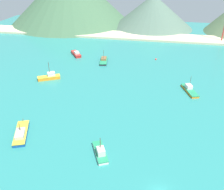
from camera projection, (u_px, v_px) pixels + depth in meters
name	position (u px, v px, depth m)	size (l,w,h in m)	color
ground	(162.00, 116.00, 77.67)	(260.00, 280.00, 0.50)	teal
fishing_boat_0	(76.00, 54.00, 126.45)	(7.86, 9.60, 2.33)	red
fishing_boat_1	(100.00, 152.00, 61.66)	(5.84, 8.52, 5.36)	silver
fishing_boat_2	(190.00, 90.00, 91.55)	(5.97, 10.86, 6.03)	orange
fishing_boat_4	(49.00, 77.00, 100.93)	(9.08, 6.58, 7.33)	orange
fishing_boat_6	(104.00, 60.00, 118.46)	(4.84, 10.67, 5.87)	#232328
fishing_boat_8	(21.00, 133.00, 68.44)	(7.04, 11.42, 4.24)	#14478C
buoy_0	(156.00, 59.00, 121.34)	(0.91, 0.91, 0.91)	red
beach_strip	(165.00, 38.00, 153.83)	(247.00, 17.37, 1.20)	beige
hill_central	(153.00, 11.00, 173.88)	(57.14, 57.14, 22.59)	#4C6656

